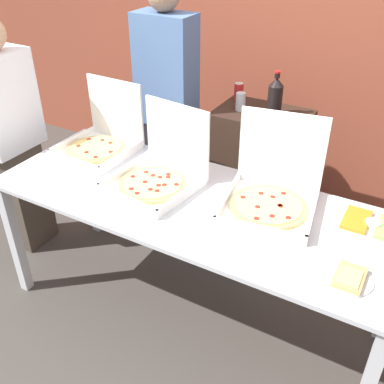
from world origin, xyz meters
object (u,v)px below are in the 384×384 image
(pizza_box_near_left, at_px, (272,192))
(pizza_box_far_left, at_px, (101,140))
(veggie_tray, at_px, (372,227))
(soda_can_colored, at_px, (239,92))
(paper_plate_front_center, at_px, (349,278))
(soda_can_silver, at_px, (241,102))
(person_guest_plaid, at_px, (12,138))
(pizza_box_far_right, at_px, (159,173))
(soda_bottle, at_px, (275,96))
(person_guest_cap, at_px, (167,111))

(pizza_box_near_left, distance_m, pizza_box_far_left, 1.17)
(veggie_tray, bearing_deg, soda_can_colored, 141.43)
(paper_plate_front_center, distance_m, soda_can_colored, 1.72)
(soda_can_silver, bearing_deg, person_guest_plaid, -144.69)
(pizza_box_far_left, xyz_separation_m, soda_can_silver, (0.64, 0.70, 0.14))
(pizza_box_far_right, relative_size, person_guest_plaid, 0.30)
(pizza_box_near_left, distance_m, paper_plate_front_center, 0.62)
(pizza_box_near_left, height_order, person_guest_plaid, person_guest_plaid)
(pizza_box_near_left, xyz_separation_m, soda_bottle, (-0.31, 0.80, 0.20))
(pizza_box_near_left, height_order, paper_plate_front_center, pizza_box_near_left)
(veggie_tray, bearing_deg, person_guest_cap, 159.70)
(person_guest_plaid, bearing_deg, paper_plate_front_center, 83.96)
(pizza_box_far_left, distance_m, soda_can_silver, 0.96)
(pizza_box_far_left, relative_size, person_guest_plaid, 0.28)
(soda_bottle, distance_m, person_guest_plaid, 1.77)
(person_guest_cap, bearing_deg, soda_bottle, -163.38)
(pizza_box_far_left, height_order, person_guest_plaid, person_guest_plaid)
(pizza_box_far_right, distance_m, paper_plate_front_center, 1.14)
(paper_plate_front_center, bearing_deg, veggie_tray, 88.04)
(soda_can_silver, bearing_deg, soda_can_colored, 118.37)
(pizza_box_far_left, bearing_deg, person_guest_plaid, -161.14)
(soda_can_silver, relative_size, soda_can_colored, 1.00)
(pizza_box_far_right, relative_size, veggie_tray, 1.45)
(soda_can_silver, bearing_deg, person_guest_cap, -160.72)
(pizza_box_far_left, distance_m, soda_bottle, 1.16)
(soda_bottle, xyz_separation_m, person_guest_cap, (-0.71, -0.21, -0.17))
(pizza_box_far_right, height_order, soda_can_colored, pizza_box_far_right)
(pizza_box_far_right, height_order, person_guest_cap, person_guest_cap)
(soda_can_colored, xyz_separation_m, person_guest_plaid, (-1.16, -1.06, -0.20))
(pizza_box_near_left, distance_m, person_guest_cap, 1.17)
(veggie_tray, xyz_separation_m, person_guest_plaid, (-2.29, -0.16, -0.00))
(soda_can_colored, relative_size, person_guest_plaid, 0.08)
(person_guest_plaid, bearing_deg, pizza_box_near_left, 94.09)
(pizza_box_near_left, xyz_separation_m, pizza_box_far_left, (-1.17, 0.06, -0.00))
(soda_bottle, distance_m, person_guest_cap, 0.76)
(pizza_box_near_left, xyz_separation_m, soda_can_silver, (-0.53, 0.76, 0.14))
(soda_can_colored, height_order, person_guest_cap, person_guest_cap)
(pizza_box_far_left, xyz_separation_m, soda_can_colored, (0.55, 0.87, 0.14))
(paper_plate_front_center, distance_m, veggie_tray, 0.40)
(soda_bottle, bearing_deg, soda_can_silver, -169.37)
(paper_plate_front_center, height_order, soda_can_colored, soda_can_colored)
(person_guest_cap, bearing_deg, paper_plate_front_center, 147.40)
(soda_can_silver, xyz_separation_m, soda_can_colored, (-0.09, 0.17, 0.00))
(soda_can_silver, distance_m, soda_can_colored, 0.19)
(pizza_box_far_right, bearing_deg, person_guest_cap, 125.85)
(person_guest_plaid, bearing_deg, person_guest_cap, 132.98)
(soda_can_silver, bearing_deg, paper_plate_front_center, -47.90)
(soda_bottle, bearing_deg, pizza_box_far_right, -108.94)
(pizza_box_near_left, xyz_separation_m, soda_can_colored, (-0.62, 0.93, 0.14))
(soda_can_colored, distance_m, person_guest_plaid, 1.58)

